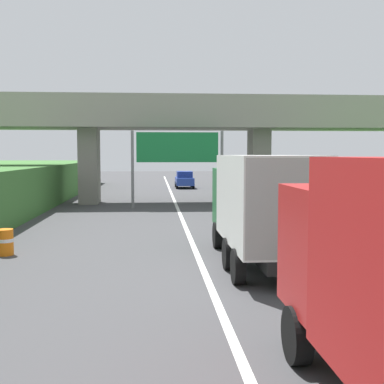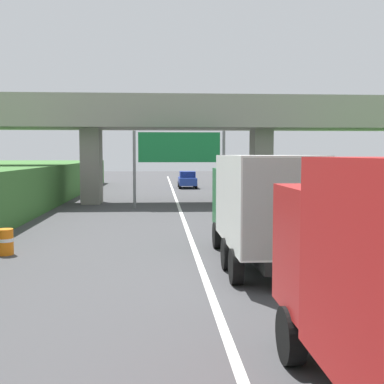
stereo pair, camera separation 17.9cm
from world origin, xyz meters
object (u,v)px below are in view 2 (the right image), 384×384
Objects in this scene: car_blue at (187,180)px; construction_barrel_3 at (5,242)px; overhead_highway_sign at (179,152)px; truck_green at (259,204)px.

car_blue is 34.07m from construction_barrel_3.
overhead_highway_sign is 16.44m from truck_green.
construction_barrel_3 is at bearing 166.25° from truck_green.
truck_green is 1.78× the size of car_blue.
overhead_highway_sign is at bearing 65.08° from construction_barrel_3.
car_blue is (-0.27, 35.14, -1.08)m from truck_green.
truck_green is at bearing -13.75° from construction_barrel_3.
truck_green reaches higher than car_blue.
car_blue is at bearing 90.44° from truck_green.
car_blue is (1.57, 18.88, -2.76)m from overhead_highway_sign.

